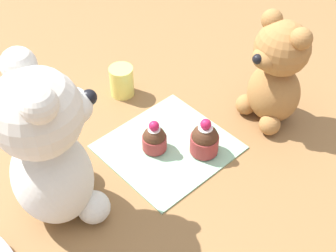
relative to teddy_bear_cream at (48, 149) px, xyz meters
name	(u,v)px	position (x,y,z in m)	size (l,w,h in m)	color
ground_plane	(168,148)	(-0.02, -0.22, -0.14)	(4.00, 4.00, 0.00)	olive
knitted_placemat	(168,147)	(-0.02, -0.22, -0.14)	(0.21, 0.22, 0.01)	#8EBC99
teddy_bear_cream	(48,149)	(0.00, 0.00, 0.00)	(0.17, 0.16, 0.29)	silver
teddy_bear_tan	(276,73)	(-0.09, -0.42, -0.03)	(0.12, 0.12, 0.22)	#A3703D
cupcake_near_cream_bear	(154,139)	(-0.01, -0.20, -0.11)	(0.04, 0.04, 0.06)	#993333
cupcake_near_tan_bear	(205,139)	(-0.07, -0.26, -0.10)	(0.05, 0.05, 0.08)	#993333
juice_glass	(122,81)	(0.16, -0.26, -0.11)	(0.05, 0.05, 0.06)	#EADB66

